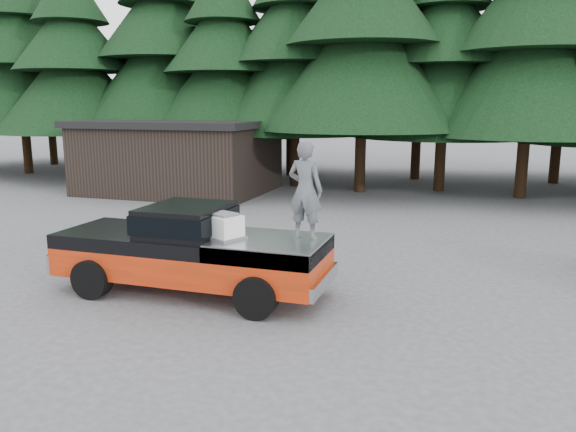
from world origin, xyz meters
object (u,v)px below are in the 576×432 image
(air_compressor, at_px, (224,227))
(utility_building, at_px, (180,156))
(man_on_bed, at_px, (305,190))
(pickup_truck, at_px, (192,263))

(air_compressor, bearing_deg, utility_building, 146.73)
(air_compressor, xyz_separation_m, man_on_bed, (1.57, 0.52, 0.77))
(man_on_bed, bearing_deg, air_compressor, 26.34)
(utility_building, bearing_deg, pickup_truck, -60.29)
(air_compressor, height_order, utility_building, utility_building)
(pickup_truck, distance_m, air_compressor, 1.28)
(air_compressor, xyz_separation_m, utility_building, (-8.17, 13.03, 0.10))
(pickup_truck, height_order, air_compressor, air_compressor)
(pickup_truck, bearing_deg, air_compressor, -15.40)
(air_compressor, distance_m, man_on_bed, 1.83)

